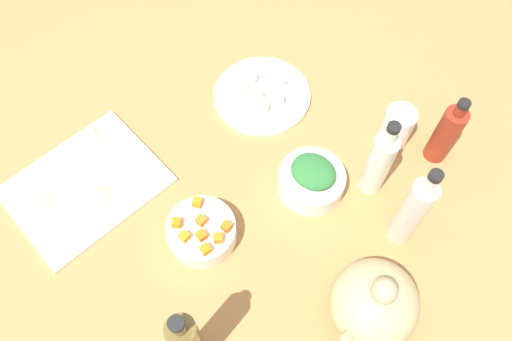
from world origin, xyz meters
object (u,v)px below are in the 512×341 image
(bottle_2, at_px, (412,212))
(drinking_glass_0, at_px, (396,127))
(bowl_greens, at_px, (311,181))
(bottle_0, at_px, (446,134))
(plate_tofu, at_px, (262,95))
(teapot, at_px, (374,303))
(cutting_board, at_px, (86,185))
(bottle_1, at_px, (379,163))
(bowl_carrots, at_px, (202,232))

(bottle_2, distance_m, drinking_glass_0, 0.24)
(bowl_greens, distance_m, bottle_0, 0.31)
(bowl_greens, relative_size, bottle_0, 0.74)
(plate_tofu, xyz_separation_m, teapot, (0.25, 0.50, 0.06))
(plate_tofu, relative_size, drinking_glass_0, 2.22)
(cutting_board, xyz_separation_m, bowl_greens, (-0.33, 0.37, 0.02))
(teapot, height_order, bottle_1, bottle_1)
(plate_tofu, height_order, bottle_0, bottle_0)
(bowl_carrots, height_order, bottle_1, bottle_1)
(teapot, xyz_separation_m, drinking_glass_0, (-0.36, -0.19, -0.01))
(bottle_0, xyz_separation_m, bottle_2, (0.22, 0.05, 0.03))
(bowl_carrots, height_order, bottle_0, bottle_0)
(cutting_board, distance_m, drinking_glass_0, 0.70)
(teapot, xyz_separation_m, bottle_2, (-0.18, -0.05, 0.04))
(bottle_1, relative_size, bottle_2, 0.89)
(teapot, bearing_deg, bottle_0, -165.99)
(drinking_glass_0, bearing_deg, bowl_greens, -15.55)
(cutting_board, xyz_separation_m, drinking_glass_0, (-0.56, 0.43, 0.05))
(cutting_board, height_order, bowl_greens, bowl_greens)
(cutting_board, height_order, bottle_0, bottle_0)
(teapot, distance_m, bottle_1, 0.28)
(bowl_greens, xyz_separation_m, bottle_1, (-0.09, 0.09, 0.07))
(cutting_board, bearing_deg, bottle_2, 123.03)
(cutting_board, relative_size, bowl_greens, 2.19)
(drinking_glass_0, bearing_deg, bottle_1, 13.83)
(plate_tofu, distance_m, bowl_greens, 0.27)
(teapot, xyz_separation_m, bottle_0, (-0.39, -0.10, 0.02))
(teapot, bearing_deg, bowl_greens, -118.02)
(bottle_1, distance_m, bottle_2, 0.13)
(plate_tofu, xyz_separation_m, bowl_carrots, (0.36, 0.15, 0.02))
(bowl_carrots, height_order, bottle_2, bottle_2)
(cutting_board, relative_size, bowl_carrots, 2.22)
(bowl_greens, height_order, bottle_1, bottle_1)
(bottle_2, bearing_deg, teapot, 15.46)
(cutting_board, height_order, bowl_carrots, bowl_carrots)
(bowl_carrots, relative_size, teapot, 0.78)
(bowl_carrots, bearing_deg, drinking_glass_0, 161.63)
(cutting_board, relative_size, bottle_2, 1.22)
(bowl_greens, bearing_deg, bowl_carrots, -20.88)
(cutting_board, bearing_deg, teapot, 107.54)
(plate_tofu, relative_size, bottle_0, 1.21)
(plate_tofu, bearing_deg, drinking_glass_0, 109.31)
(cutting_board, height_order, bottle_1, bottle_1)
(cutting_board, xyz_separation_m, bottle_1, (-0.43, 0.46, 0.09))
(bottle_1, bearing_deg, bottle_0, 158.82)
(bottle_0, relative_size, drinking_glass_0, 1.84)
(teapot, height_order, bottle_2, bottle_2)
(bowl_greens, bearing_deg, teapot, 61.98)
(bowl_greens, relative_size, bowl_carrots, 1.01)
(bowl_carrots, bearing_deg, bowl_greens, 159.12)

